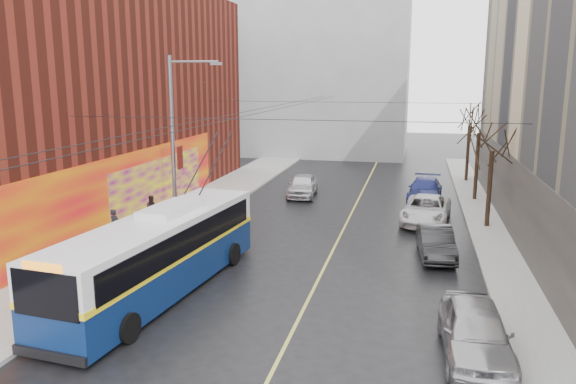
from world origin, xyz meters
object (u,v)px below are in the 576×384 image
object	(u,v)px
tree_mid	(480,121)
pedestrian_a	(115,226)
tree_near	(493,136)
parked_car_d	(425,190)
trolleybus	(159,253)
parked_car_a	(475,332)
parked_car_b	(436,243)
parked_car_c	(426,210)
following_car	(303,185)
pedestrian_b	(152,210)
tree_far	(470,116)
streetlight_pole	(176,144)

from	to	relation	value
tree_mid	pedestrian_a	world-z (taller)	tree_mid
tree_near	parked_car_d	distance (m)	8.21
tree_mid	trolleybus	size ratio (longest dim) A/B	0.56
parked_car_a	parked_car_b	world-z (taller)	parked_car_a
parked_car_c	following_car	size ratio (longest dim) A/B	1.20
trolleybus	pedestrian_b	distance (m)	10.04
tree_near	tree_far	size ratio (longest dim) A/B	0.97
trolleybus	parked_car_a	xyz separation A→B (m)	(11.06, -2.57, -0.76)
trolleybus	following_car	xyz separation A→B (m)	(1.72, 18.47, -0.80)
tree_far	parked_car_a	world-z (taller)	tree_far
parked_car_a	pedestrian_a	world-z (taller)	pedestrian_a
tree_near	following_car	size ratio (longest dim) A/B	1.43
parked_car_a	pedestrian_b	xyz separation A→B (m)	(-15.73, 11.44, 0.13)
pedestrian_b	streetlight_pole	bearing A→B (deg)	-78.09
tree_near	parked_car_c	world-z (taller)	tree_near
pedestrian_b	parked_car_a	bearing A→B (deg)	-71.69
trolleybus	parked_car_b	world-z (taller)	trolleybus
tree_far	parked_car_b	size ratio (longest dim) A/B	1.59
tree_far	parked_car_a	size ratio (longest dim) A/B	1.39
parked_car_b	parked_car_c	distance (m)	6.27
pedestrian_a	pedestrian_b	size ratio (longest dim) A/B	1.06
trolleybus	parked_car_a	bearing A→B (deg)	-7.15
tree_mid	tree_near	bearing A→B (deg)	-90.00
tree_near	tree_mid	world-z (taller)	tree_mid
parked_car_c	parked_car_d	bearing A→B (deg)	96.36
pedestrian_a	following_car	bearing A→B (deg)	-20.31
parked_car_d	following_car	xyz separation A→B (m)	(-8.14, -0.30, 0.02)
tree_near	tree_far	xyz separation A→B (m)	(0.00, 14.00, 0.17)
tree_mid	trolleybus	xyz separation A→B (m)	(-13.06, -19.49, -3.69)
parked_car_b	parked_car_d	size ratio (longest dim) A/B	0.81
tree_mid	streetlight_pole	bearing A→B (deg)	-139.35
tree_near	following_car	xyz separation A→B (m)	(-11.34, 5.97, -4.21)
parked_car_c	pedestrian_a	distance (m)	16.64
tree_near	parked_car_c	size ratio (longest dim) A/B	1.20
tree_far	parked_car_d	world-z (taller)	tree_far
streetlight_pole	parked_car_c	xyz separation A→B (m)	(11.94, 6.53, -4.10)
pedestrian_b	parked_car_b	bearing A→B (deg)	-43.71
tree_near	parked_car_b	bearing A→B (deg)	-116.31
tree_far	pedestrian_b	distance (m)	25.36
trolleybus	parked_car_b	size ratio (longest dim) A/B	2.91
streetlight_pole	pedestrian_b	distance (m)	5.26
parked_car_b	parked_car_d	bearing A→B (deg)	86.54
parked_car_a	pedestrian_a	distance (m)	17.63
parked_car_c	pedestrian_a	world-z (taller)	pedestrian_a
tree_far	parked_car_d	size ratio (longest dim) A/B	1.28
tree_far	following_car	bearing A→B (deg)	-144.71
tree_mid	pedestrian_b	size ratio (longest dim) A/B	4.27
tree_mid	pedestrian_a	xyz separation A→B (m)	(-17.85, -14.35, -4.28)
trolleybus	parked_car_c	distance (m)	16.36
tree_near	parked_car_a	xyz separation A→B (m)	(-2.00, -15.06, -4.17)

